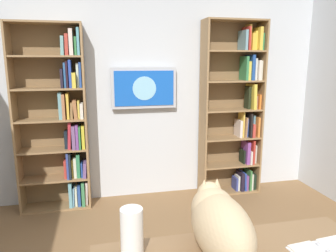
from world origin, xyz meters
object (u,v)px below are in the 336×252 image
bookshelf_left (237,110)px  wall_mounted_tv (144,88)px  paper_towel_roll (132,233)px  bookshelf_right (61,122)px  cat (220,222)px

bookshelf_left → wall_mounted_tv: bookshelf_left is taller
bookshelf_left → paper_towel_roll: bearing=55.0°
bookshelf_left → paper_towel_roll: size_ratio=8.73×
bookshelf_right → paper_towel_roll: bookshelf_right is taller
bookshelf_left → paper_towel_roll: bookshelf_left is taller
bookshelf_right → wall_mounted_tv: 1.02m
bookshelf_left → bookshelf_right: bearing=0.0°
bookshelf_left → wall_mounted_tv: bearing=-4.2°
paper_towel_roll → cat: bearing=171.1°
paper_towel_roll → bookshelf_right: bearing=-76.3°
bookshelf_right → wall_mounted_tv: size_ratio=2.68×
wall_mounted_tv → paper_towel_roll: wall_mounted_tv is taller
cat → paper_towel_roll: 0.43m
bookshelf_right → cat: bookshelf_right is taller
bookshelf_right → paper_towel_roll: size_ratio=8.41×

